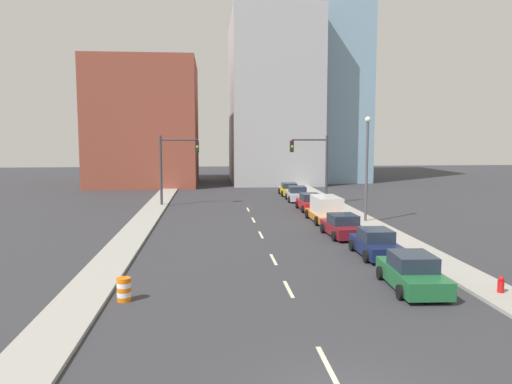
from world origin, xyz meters
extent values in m
cube|color=#9E9B93|center=(-8.50, 44.28, 0.08)|extent=(2.07, 88.56, 0.15)
cube|color=#9E9B93|center=(8.50, 44.28, 0.08)|extent=(2.07, 88.56, 0.15)
cube|color=beige|center=(0.00, 2.00, 0.00)|extent=(0.16, 2.40, 0.01)
cube|color=beige|center=(0.00, 9.17, 0.00)|extent=(0.16, 2.40, 0.01)
cube|color=beige|center=(0.00, 14.42, 0.00)|extent=(0.16, 2.40, 0.01)
cube|color=beige|center=(0.00, 21.20, 0.00)|extent=(0.16, 2.40, 0.01)
cube|color=beige|center=(0.00, 27.23, 0.00)|extent=(0.16, 2.40, 0.01)
cube|color=beige|center=(0.00, 32.99, 0.00)|extent=(0.16, 2.40, 0.01)
cube|color=brown|center=(-12.23, 58.67, 8.34)|extent=(14.00, 16.00, 16.67)
cube|color=#A8A8AD|center=(5.70, 62.67, 11.82)|extent=(12.00, 20.00, 23.64)
cube|color=#7A9EB7|center=(12.95, 66.67, 16.04)|extent=(13.00, 20.00, 32.08)
cylinder|color=#38383D|center=(-8.00, 35.98, 3.33)|extent=(0.24, 0.24, 6.66)
cylinder|color=#38383D|center=(-6.29, 35.98, 6.26)|extent=(3.42, 0.16, 0.16)
cube|color=black|center=(-4.58, 35.98, 5.63)|extent=(0.34, 0.32, 1.10)
cylinder|color=#4C0C0C|center=(-4.58, 35.81, 5.97)|extent=(0.22, 0.04, 0.22)
cylinder|color=yellow|center=(-4.58, 35.81, 5.63)|extent=(0.22, 0.04, 0.22)
cylinder|color=#0C3F14|center=(-4.58, 35.81, 5.29)|extent=(0.22, 0.04, 0.22)
cylinder|color=#38383D|center=(7.87, 35.98, 3.33)|extent=(0.24, 0.24, 6.66)
cylinder|color=#38383D|center=(6.16, 35.98, 6.26)|extent=(3.42, 0.16, 0.16)
cube|color=black|center=(4.45, 35.98, 5.63)|extent=(0.34, 0.32, 1.10)
cylinder|color=#4C0C0C|center=(4.45, 35.81, 5.97)|extent=(0.22, 0.04, 0.22)
cylinder|color=yellow|center=(4.45, 35.81, 5.63)|extent=(0.22, 0.04, 0.22)
cylinder|color=#0C3F14|center=(4.45, 35.81, 5.29)|extent=(0.22, 0.04, 0.22)
cylinder|color=orange|center=(-6.78, 8.20, 0.10)|extent=(0.56, 0.56, 0.19)
cylinder|color=white|center=(-6.78, 8.20, 0.29)|extent=(0.56, 0.56, 0.19)
cylinder|color=orange|center=(-6.78, 8.20, 0.47)|extent=(0.56, 0.56, 0.19)
cylinder|color=white|center=(-6.78, 8.20, 0.67)|extent=(0.56, 0.56, 0.19)
cylinder|color=orange|center=(-6.78, 8.20, 0.85)|extent=(0.56, 0.56, 0.19)
cylinder|color=#4C4C51|center=(8.44, 25.26, 3.80)|extent=(0.20, 0.20, 7.60)
sphere|color=white|center=(8.44, 25.26, 7.82)|extent=(0.44, 0.44, 0.44)
cylinder|color=red|center=(8.55, 7.46, 0.33)|extent=(0.26, 0.26, 0.65)
sphere|color=red|center=(8.55, 7.46, 0.72)|extent=(0.23, 0.23, 0.23)
cube|color=#1E6033|center=(5.31, 8.76, 0.53)|extent=(2.12, 4.71, 0.73)
cube|color=#1E2838|center=(5.31, 8.76, 1.22)|extent=(1.76, 2.16, 0.65)
cylinder|color=black|center=(4.42, 10.24, 0.31)|extent=(0.25, 0.62, 0.61)
cylinder|color=black|center=(6.36, 10.14, 0.31)|extent=(0.25, 0.62, 0.61)
cylinder|color=black|center=(4.27, 7.38, 0.31)|extent=(0.25, 0.62, 0.61)
cylinder|color=black|center=(6.21, 7.28, 0.31)|extent=(0.25, 0.62, 0.61)
cube|color=#141E47|center=(5.67, 14.66, 0.53)|extent=(1.82, 4.37, 0.69)
cube|color=#1E2838|center=(5.67, 14.66, 1.19)|extent=(1.59, 1.97, 0.63)
cylinder|color=black|center=(4.75, 16.02, 0.33)|extent=(0.22, 0.66, 0.66)
cylinder|color=black|center=(6.61, 16.01, 0.33)|extent=(0.22, 0.66, 0.66)
cylinder|color=black|center=(4.73, 13.31, 0.33)|extent=(0.22, 0.66, 0.66)
cylinder|color=black|center=(6.59, 13.30, 0.33)|extent=(0.22, 0.66, 0.66)
cube|color=maroon|center=(5.32, 20.17, 0.51)|extent=(2.09, 4.51, 0.68)
cube|color=#1E2838|center=(5.32, 20.17, 1.17)|extent=(1.76, 2.06, 0.62)
cylinder|color=black|center=(4.27, 21.50, 0.32)|extent=(0.25, 0.64, 0.63)
cylinder|color=black|center=(6.23, 21.59, 0.32)|extent=(0.25, 0.64, 0.63)
cylinder|color=black|center=(4.40, 18.76, 0.32)|extent=(0.25, 0.64, 0.63)
cylinder|color=black|center=(6.36, 18.84, 0.32)|extent=(0.25, 0.64, 0.63)
cube|color=orange|center=(5.50, 26.04, 0.44)|extent=(2.18, 5.59, 0.50)
cube|color=silver|center=(5.51, 25.77, 1.34)|extent=(1.89, 3.48, 1.29)
cylinder|color=black|center=(4.40, 27.75, 0.35)|extent=(0.23, 0.70, 0.70)
cylinder|color=black|center=(6.56, 27.78, 0.35)|extent=(0.23, 0.70, 0.70)
cylinder|color=black|center=(4.45, 24.30, 0.35)|extent=(0.23, 0.70, 0.70)
cylinder|color=black|center=(6.61, 24.34, 0.35)|extent=(0.23, 0.70, 0.70)
cube|color=red|center=(5.50, 32.03, 0.53)|extent=(1.81, 4.62, 0.69)
cube|color=#1E2838|center=(5.50, 32.03, 1.19)|extent=(1.58, 2.08, 0.63)
cylinder|color=black|center=(4.57, 33.45, 0.33)|extent=(0.22, 0.66, 0.66)
cylinder|color=black|center=(6.42, 33.47, 0.33)|extent=(0.22, 0.66, 0.66)
cylinder|color=black|center=(4.58, 30.59, 0.33)|extent=(0.22, 0.66, 0.66)
cylinder|color=black|center=(6.43, 30.61, 0.33)|extent=(0.22, 0.66, 0.66)
cube|color=#B2B2BC|center=(5.49, 38.68, 0.52)|extent=(2.08, 4.48, 0.70)
cube|color=#1E2838|center=(5.49, 38.68, 1.19)|extent=(1.74, 2.06, 0.63)
cylinder|color=black|center=(4.58, 40.09, 0.32)|extent=(0.25, 0.64, 0.63)
cylinder|color=black|center=(6.53, 40.00, 0.32)|extent=(0.25, 0.64, 0.63)
cylinder|color=black|center=(4.46, 37.36, 0.32)|extent=(0.25, 0.64, 0.63)
cylinder|color=black|center=(6.40, 37.27, 0.32)|extent=(0.25, 0.64, 0.63)
cube|color=gold|center=(5.46, 43.85, 0.49)|extent=(1.89, 4.52, 0.62)
cube|color=#1E2838|center=(5.46, 43.85, 1.09)|extent=(1.63, 2.05, 0.58)
cylinder|color=black|center=(4.54, 45.26, 0.32)|extent=(0.23, 0.65, 0.65)
cylinder|color=black|center=(6.43, 45.22, 0.32)|extent=(0.23, 0.65, 0.65)
cylinder|color=black|center=(4.50, 42.48, 0.32)|extent=(0.23, 0.65, 0.65)
cylinder|color=black|center=(6.38, 42.44, 0.32)|extent=(0.23, 0.65, 0.65)
camera|label=1|loc=(-3.26, -11.50, 6.51)|focal=35.00mm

